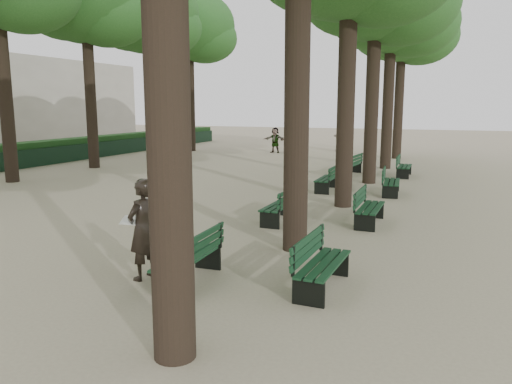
% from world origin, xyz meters
% --- Properties ---
extents(ground, '(120.00, 120.00, 0.00)m').
position_xyz_m(ground, '(0.00, 0.00, 0.00)').
color(ground, tan).
rests_on(ground, ground).
extents(tree_central_4, '(6.00, 6.00, 9.95)m').
position_xyz_m(tree_central_4, '(1.50, 18.00, 7.65)').
color(tree_central_4, '#33261C').
rests_on(tree_central_4, ground).
extents(tree_central_5, '(6.00, 6.00, 9.95)m').
position_xyz_m(tree_central_5, '(1.50, 23.00, 7.65)').
color(tree_central_5, '#33261C').
rests_on(tree_central_5, ground).
extents(tree_far_4, '(6.00, 6.00, 10.45)m').
position_xyz_m(tree_far_4, '(-12.00, 18.00, 8.14)').
color(tree_far_4, '#33261C').
rests_on(tree_far_4, ground).
extents(tree_far_5, '(6.00, 6.00, 10.45)m').
position_xyz_m(tree_far_5, '(-12.00, 23.00, 8.14)').
color(tree_far_5, '#33261C').
rests_on(tree_far_5, ground).
extents(bench_left_0, '(0.62, 1.82, 0.92)m').
position_xyz_m(bench_left_0, '(0.37, 0.38, 0.27)').
color(bench_left_0, black).
rests_on(bench_left_0, ground).
extents(bench_left_1, '(0.59, 1.81, 0.92)m').
position_xyz_m(bench_left_1, '(0.37, 5.31, 0.27)').
color(bench_left_1, black).
rests_on(bench_left_1, ground).
extents(bench_left_2, '(0.59, 1.81, 0.92)m').
position_xyz_m(bench_left_2, '(0.37, 10.56, 0.27)').
color(bench_left_2, black).
rests_on(bench_left_2, ground).
extents(bench_left_3, '(0.72, 1.84, 0.92)m').
position_xyz_m(bench_left_3, '(0.37, 15.14, 0.27)').
color(bench_left_3, black).
rests_on(bench_left_3, ground).
extents(bench_right_0, '(0.63, 1.82, 0.92)m').
position_xyz_m(bench_right_0, '(2.63, 0.91, 0.27)').
color(bench_right_0, black).
rests_on(bench_right_0, ground).
extents(bench_right_1, '(0.57, 1.80, 0.92)m').
position_xyz_m(bench_right_1, '(2.63, 5.92, 0.27)').
color(bench_right_1, black).
rests_on(bench_right_1, ground).
extents(bench_right_2, '(0.71, 1.84, 0.92)m').
position_xyz_m(bench_right_2, '(2.63, 10.61, 0.27)').
color(bench_right_2, black).
rests_on(bench_right_2, ground).
extents(bench_right_3, '(0.60, 1.81, 0.92)m').
position_xyz_m(bench_right_3, '(2.63, 15.37, 0.27)').
color(bench_right_3, black).
rests_on(bench_right_3, ground).
extents(man_with_map, '(0.67, 0.77, 1.81)m').
position_xyz_m(man_with_map, '(-0.47, 0.26, 0.91)').
color(man_with_map, black).
rests_on(man_with_map, ground).
extents(pedestrian_d, '(0.67, 0.80, 1.54)m').
position_xyz_m(pedestrian_d, '(-2.63, 28.99, 0.77)').
color(pedestrian_d, '#262628').
rests_on(pedestrian_d, ground).
extents(pedestrian_e, '(1.55, 0.49, 1.65)m').
position_xyz_m(pedestrian_e, '(-6.26, 23.74, 0.82)').
color(pedestrian_e, '#262628').
rests_on(pedestrian_e, ground).
extents(pedestrian_a, '(0.78, 0.99, 1.90)m').
position_xyz_m(pedestrian_a, '(-2.74, 26.84, 0.95)').
color(pedestrian_a, '#262628').
rests_on(pedestrian_a, ground).
extents(fence, '(0.08, 42.00, 0.90)m').
position_xyz_m(fence, '(-15.00, 11.00, 0.45)').
color(fence, black).
rests_on(fence, ground).
extents(hedge, '(1.20, 42.00, 1.20)m').
position_xyz_m(hedge, '(-15.70, 11.00, 0.60)').
color(hedge, '#153E15').
rests_on(hedge, ground).
extents(building_far, '(12.00, 16.00, 7.00)m').
position_xyz_m(building_far, '(-33.00, 30.00, 3.50)').
color(building_far, '#B7B2A3').
rests_on(building_far, ground).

